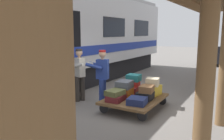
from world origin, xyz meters
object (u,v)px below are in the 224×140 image
(suitcase_red_plastic, at_px, (134,83))
(porter_in_overalls, at_px, (102,75))
(suitcase_burgundy_valise, at_px, (133,89))
(suitcase_olive_duffel, at_px, (115,93))
(baggage_tug, at_px, (217,56))
(suitcase_teal_softside, at_px, (134,78))
(suitcase_orange_carryall, at_px, (125,92))
(suitcase_brown_leather, at_px, (147,89))
(suitcase_black_hardshell, at_px, (145,96))
(suitcase_maroon_trunk, at_px, (116,98))
(suitcase_yellow_case, at_px, (152,90))
(suitcase_slate_roller, at_px, (124,84))
(train_car, at_px, (39,37))
(luggage_cart, at_px, (135,99))
(suitcase_cream_canvas, at_px, (153,82))
(porter_by_door, at_px, (80,73))
(suitcase_navy_fabric, at_px, (137,101))

(suitcase_red_plastic, height_order, porter_in_overalls, porter_in_overalls)
(suitcase_burgundy_valise, height_order, suitcase_olive_duffel, suitcase_olive_duffel)
(porter_in_overalls, height_order, baggage_tug, porter_in_overalls)
(suitcase_burgundy_valise, xyz_separation_m, suitcase_olive_duffel, (0.02, 1.11, 0.14))
(suitcase_teal_softside, relative_size, suitcase_olive_duffel, 0.79)
(suitcase_orange_carryall, xyz_separation_m, suitcase_brown_leather, (-0.68, -0.03, 0.18))
(suitcase_black_hardshell, height_order, baggage_tug, baggage_tug)
(suitcase_maroon_trunk, bearing_deg, suitcase_olive_duffel, 55.61)
(suitcase_maroon_trunk, xyz_separation_m, suitcase_orange_carryall, (0.00, -0.54, 0.04))
(suitcase_maroon_trunk, distance_m, suitcase_olive_duffel, 0.16)
(porter_in_overalls, relative_size, baggage_tug, 0.99)
(suitcase_maroon_trunk, height_order, suitcase_burgundy_valise, suitcase_burgundy_valise)
(suitcase_yellow_case, bearing_deg, suitcase_slate_roller, 41.18)
(train_car, xyz_separation_m, luggage_cart, (-3.88, -0.02, -1.77))
(suitcase_maroon_trunk, xyz_separation_m, suitcase_yellow_case, (-0.65, -1.08, 0.06))
(suitcase_red_plastic, bearing_deg, suitcase_olive_duffel, 88.49)
(train_car, bearing_deg, suitcase_burgundy_valise, -170.97)
(suitcase_yellow_case, relative_size, suitcase_brown_leather, 1.26)
(train_car, bearing_deg, suitcase_cream_canvas, -172.62)
(suitcase_maroon_trunk, xyz_separation_m, suitcase_black_hardshell, (-0.65, -0.54, 0.02))
(suitcase_burgundy_valise, xyz_separation_m, suitcase_red_plastic, (-0.01, -0.03, 0.18))
(train_car, relative_size, baggage_tug, 9.89)
(suitcase_slate_roller, xyz_separation_m, porter_by_door, (1.53, 0.18, 0.23))
(suitcase_brown_leather, bearing_deg, train_car, 0.79)
(suitcase_red_plastic, bearing_deg, train_car, 9.43)
(luggage_cart, distance_m, suitcase_maroon_trunk, 0.64)
(suitcase_orange_carryall, height_order, suitcase_olive_duffel, suitcase_olive_duffel)
(suitcase_black_hardshell, relative_size, suitcase_slate_roller, 0.96)
(suitcase_teal_softside, bearing_deg, suitcase_navy_fabric, 119.74)
(porter_by_door, bearing_deg, suitcase_black_hardshell, -174.50)
(baggage_tug, bearing_deg, suitcase_yellow_case, 86.41)
(suitcase_burgundy_valise, height_order, suitcase_slate_roller, suitcase_slate_roller)
(suitcase_yellow_case, height_order, suitcase_red_plastic, suitcase_red_plastic)
(suitcase_maroon_trunk, bearing_deg, suitcase_navy_fabric, 180.00)
(suitcase_burgundy_valise, bearing_deg, suitcase_black_hardshell, 140.18)
(suitcase_navy_fabric, xyz_separation_m, suitcase_slate_roller, (0.66, -0.51, 0.27))
(suitcase_burgundy_valise, xyz_separation_m, suitcase_cream_canvas, (-0.67, 0.02, 0.31))
(luggage_cart, bearing_deg, porter_in_overalls, 8.93)
(train_car, xyz_separation_m, suitcase_cream_canvas, (-4.23, -0.55, -1.31))
(suitcase_maroon_trunk, distance_m, porter_in_overalls, 0.96)
(suitcase_maroon_trunk, relative_size, porter_by_door, 0.34)
(suitcase_orange_carryall, bearing_deg, porter_by_door, 7.81)
(porter_in_overalls, bearing_deg, suitcase_black_hardshell, -173.17)
(suitcase_black_hardshell, height_order, porter_in_overalls, porter_in_overalls)
(train_car, height_order, suitcase_burgundy_valise, train_car)
(train_car, relative_size, suitcase_black_hardshell, 35.91)
(suitcase_orange_carryall, bearing_deg, suitcase_burgundy_valise, -90.00)
(suitcase_burgundy_valise, xyz_separation_m, suitcase_brown_leather, (-0.68, 0.51, 0.20))
(suitcase_maroon_trunk, xyz_separation_m, suitcase_red_plastic, (-0.01, -1.11, 0.20))
(luggage_cart, distance_m, suitcase_cream_canvas, 0.78)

